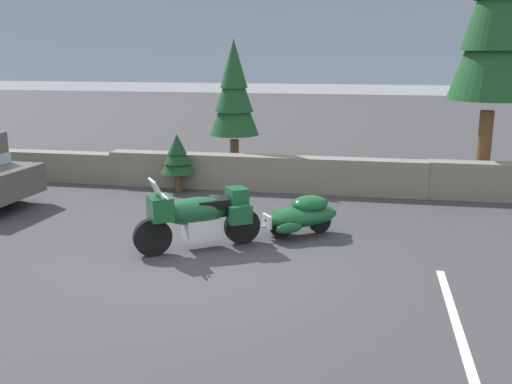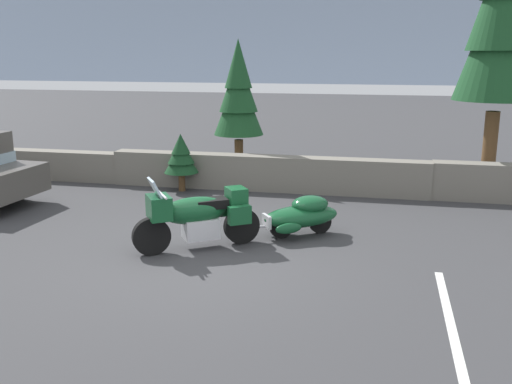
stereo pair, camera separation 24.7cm
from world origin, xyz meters
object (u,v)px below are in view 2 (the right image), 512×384
(touring_motorcycle, at_px, (197,215))
(car_shaped_trailer, at_px, (302,215))
(pine_tree_secondary, at_px, (238,93))
(pine_tree_tall, at_px, (503,9))

(touring_motorcycle, bearing_deg, car_shaped_trailer, 34.46)
(touring_motorcycle, distance_m, car_shaped_trailer, 2.06)
(pine_tree_secondary, bearing_deg, car_shaped_trailer, -63.00)
(touring_motorcycle, bearing_deg, pine_tree_secondary, 96.89)
(pine_tree_tall, xyz_separation_m, pine_tree_secondary, (-6.39, 0.24, -2.01))
(car_shaped_trailer, relative_size, pine_tree_secondary, 0.54)
(touring_motorcycle, xyz_separation_m, pine_tree_secondary, (-0.71, 5.85, 1.73))
(touring_motorcycle, height_order, car_shaped_trailer, touring_motorcycle)
(car_shaped_trailer, bearing_deg, pine_tree_tall, 48.16)
(pine_tree_tall, height_order, pine_tree_secondary, pine_tree_tall)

